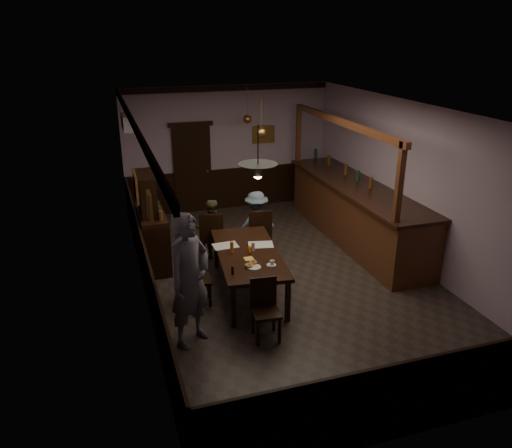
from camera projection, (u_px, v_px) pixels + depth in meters
name	position (u px, v px, depth m)	size (l,w,h in m)	color
room	(287.00, 198.00, 8.55)	(5.01, 8.01, 3.01)	#2D2621
dining_table	(248.00, 255.00, 8.31)	(1.24, 2.30, 0.75)	black
chair_far_left	(212.00, 235.00, 9.42)	(0.55, 0.55, 1.03)	black
chair_far_right	(259.00, 232.00, 9.59)	(0.50, 0.50, 1.03)	black
chair_near	(265.00, 306.00, 7.17)	(0.42, 0.42, 0.90)	black
chair_side	(194.00, 276.00, 8.03)	(0.43, 0.43, 0.90)	black
person_standing	(190.00, 280.00, 6.86)	(0.72, 0.47, 1.97)	slate
person_seated_left	(211.00, 229.00, 9.67)	(0.57, 0.45, 1.18)	brown
person_seated_right	(256.00, 223.00, 9.82)	(0.83, 0.48, 1.28)	slate
newspaper_left	(225.00, 246.00, 8.51)	(0.42, 0.30, 0.01)	silver
newspaper_right	(261.00, 245.00, 8.55)	(0.42, 0.30, 0.01)	silver
napkin	(249.00, 259.00, 8.04)	(0.15, 0.15, 0.00)	#EFC558
saucer	(271.00, 265.00, 7.81)	(0.15, 0.15, 0.01)	white
coffee_cup	(272.00, 263.00, 7.79)	(0.08, 0.08, 0.07)	white
pastry_plate	(254.00, 267.00, 7.74)	(0.22, 0.22, 0.01)	white
pastry_ring_a	(249.00, 265.00, 7.73)	(0.13, 0.13, 0.04)	#C68C47
pastry_ring_b	(253.00, 262.00, 7.84)	(0.13, 0.13, 0.04)	#C68C47
soda_can	(250.00, 250.00, 8.20)	(0.07, 0.07, 0.12)	orange
beer_glass	(232.00, 247.00, 8.21)	(0.06, 0.06, 0.20)	#BF721E
water_glass	(253.00, 246.00, 8.30)	(0.06, 0.06, 0.15)	silver
pepper_mill	(232.00, 270.00, 7.50)	(0.04, 0.04, 0.14)	black
sideboard	(152.00, 229.00, 9.31)	(0.48, 1.35, 1.79)	black
bar_counter	(356.00, 211.00, 10.42)	(1.07, 4.61, 2.58)	#472313
door_back	(193.00, 170.00, 11.96)	(0.90, 0.06, 2.10)	black
ac_unit	(127.00, 122.00, 10.10)	(0.20, 0.85, 0.30)	white
picture_left_small	(150.00, 206.00, 6.19)	(0.04, 0.28, 0.36)	olive
picture_left_large	(136.00, 187.00, 8.49)	(0.04, 0.62, 0.48)	olive
picture_back	(264.00, 134.00, 12.20)	(0.55, 0.04, 0.42)	olive
pendant_iron	(258.00, 171.00, 6.97)	(0.56, 0.56, 0.76)	black
pendant_brass_mid	(261.00, 133.00, 9.82)	(0.20, 0.20, 0.81)	#BF8C3F
pendant_brass_far	(247.00, 119.00, 11.31)	(0.20, 0.20, 0.81)	#BF8C3F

